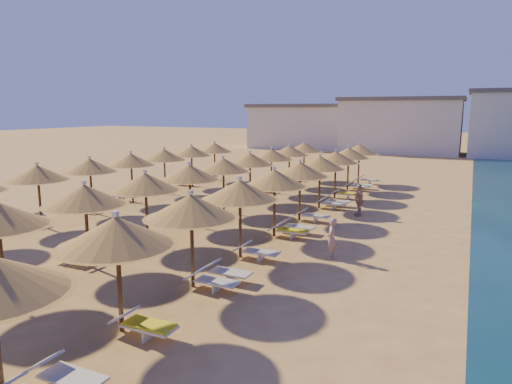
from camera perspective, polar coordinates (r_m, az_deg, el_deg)
The scene contains 8 objects.
ground at distance 21.02m, azimuth -3.34°, elevation -5.36°, with size 220.00×220.00×0.00m, color tan.
hotel_blocks at distance 64.34m, azimuth 19.13°, elevation 7.93°, with size 45.45×10.17×8.10m.
parasol_row_east at distance 21.80m, azimuth 4.05°, elevation 2.21°, with size 3.05×33.12×3.18m.
parasol_row_west at distance 23.78m, azimuth -6.07°, elevation 2.84°, with size 3.05×33.12×3.18m.
parasol_row_inland at distance 28.93m, azimuth -15.36°, elevation 3.84°, with size 3.05×23.09×3.18m.
loungers at distance 24.13m, azimuth -4.94°, elevation -2.49°, with size 14.14×30.70×0.66m.
beachgoer_c at distance 25.14m, azimuth 12.73°, elevation -0.99°, with size 1.01×0.42×1.72m, color tan.
beachgoer_a at distance 17.83m, azimuth 9.43°, elevation -5.71°, with size 0.57×0.38×1.57m, color tan.
Camera 1 is at (9.75, -17.74, 5.63)m, focal length 32.00 mm.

